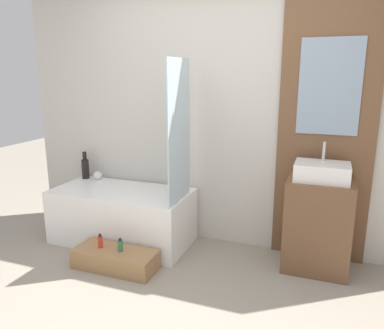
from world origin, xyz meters
name	(u,v)px	position (x,y,z in m)	size (l,w,h in m)	color
wall_tiled_back	(221,111)	(0.00, 1.58, 1.30)	(4.20, 0.06, 2.60)	beige
wall_wood_accent	(327,114)	(0.94, 1.53, 1.32)	(0.81, 0.04, 2.60)	brown
bathtub	(123,216)	(-0.89, 1.20, 0.27)	(1.35, 0.67, 0.53)	white
glass_shower_screen	(179,132)	(-0.25, 1.13, 1.15)	(0.01, 0.48, 1.24)	silver
wooden_step_bench	(116,259)	(-0.67, 0.69, 0.08)	(0.73, 0.30, 0.17)	#997047
vanity_cabinet	(317,225)	(0.94, 1.30, 0.40)	(0.53, 0.42, 0.79)	brown
sink	(322,172)	(0.94, 1.30, 0.87)	(0.43, 0.31, 0.31)	white
vase_tall_dark	(85,168)	(-1.48, 1.44, 0.65)	(0.08, 0.08, 0.29)	black
vase_round_light	(98,176)	(-1.32, 1.43, 0.58)	(0.09, 0.09, 0.09)	white
bottle_soap_primary	(100,241)	(-0.82, 0.69, 0.22)	(0.04, 0.04, 0.12)	red
bottle_soap_secondary	(120,246)	(-0.62, 0.69, 0.22)	(0.05, 0.05, 0.12)	#38704C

